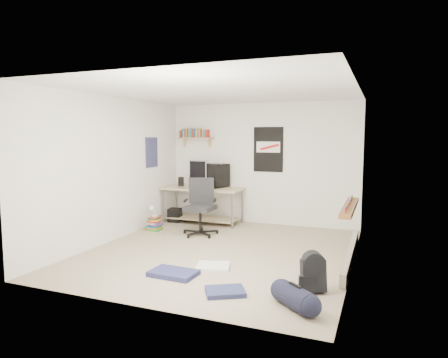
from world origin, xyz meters
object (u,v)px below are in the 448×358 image
at_px(desk, 203,206).
at_px(office_chair, 200,209).
at_px(backpack, 313,275).
at_px(book_stack, 154,223).
at_px(duffel_bag, 295,296).

height_order(desk, office_chair, office_chair).
height_order(office_chair, backpack, office_chair).
bearing_deg(office_chair, desk, 93.56).
relative_size(desk, book_stack, 3.66).
distance_m(office_chair, backpack, 3.13).
bearing_deg(desk, duffel_bag, -52.05).
distance_m(desk, backpack, 4.07).
bearing_deg(backpack, office_chair, 116.08).
bearing_deg(backpack, duffel_bag, -125.13).
bearing_deg(book_stack, office_chair, 3.00).
height_order(desk, backpack, desk).
bearing_deg(desk, book_stack, -118.15).
bearing_deg(backpack, desk, 109.19).
height_order(desk, book_stack, desk).
relative_size(office_chair, book_stack, 2.30).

